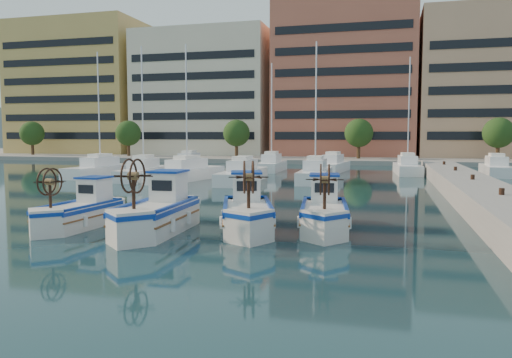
% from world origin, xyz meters
% --- Properties ---
extents(ground, '(300.00, 300.00, 0.00)m').
position_xyz_m(ground, '(0.00, 0.00, 0.00)').
color(ground, '#1B4246').
rests_on(ground, ground).
extents(quay, '(3.00, 60.00, 1.20)m').
position_xyz_m(quay, '(13.00, 8.00, 0.60)').
color(quay, gray).
rests_on(quay, ground).
extents(waterfront, '(180.00, 40.00, 25.60)m').
position_xyz_m(waterfront, '(9.23, 65.04, 11.10)').
color(waterfront, gray).
rests_on(waterfront, ground).
extents(yacht_marina, '(38.71, 22.73, 11.50)m').
position_xyz_m(yacht_marina, '(-3.28, 27.53, 0.53)').
color(yacht_marina, white).
rests_on(yacht_marina, ground).
extents(fishing_boat_a, '(1.93, 4.24, 2.61)m').
position_xyz_m(fishing_boat_a, '(-4.37, -0.06, 0.72)').
color(fishing_boat_a, silver).
rests_on(fishing_boat_a, ground).
extents(fishing_boat_b, '(2.17, 4.91, 3.04)m').
position_xyz_m(fishing_boat_b, '(-0.76, -0.21, 0.84)').
color(fishing_boat_b, silver).
rests_on(fishing_boat_b, ground).
extents(fishing_boat_c, '(3.18, 4.86, 2.94)m').
position_xyz_m(fishing_boat_c, '(2.56, 1.09, 0.81)').
color(fishing_boat_c, silver).
rests_on(fishing_boat_c, ground).
extents(fishing_boat_d, '(2.37, 4.61, 2.81)m').
position_xyz_m(fishing_boat_d, '(5.59, 1.93, 0.77)').
color(fishing_boat_d, silver).
rests_on(fishing_boat_d, ground).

